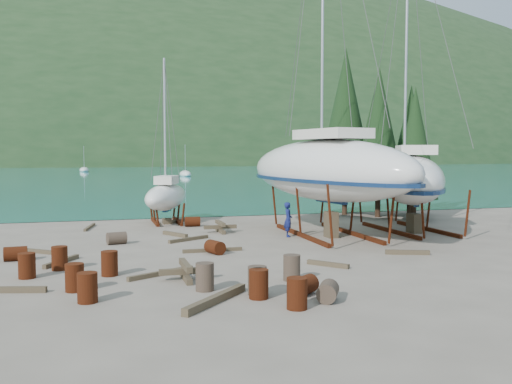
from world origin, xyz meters
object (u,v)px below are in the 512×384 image
object	(u,v)px
large_sailboat_near	(327,169)
small_sailboat_shore	(166,196)
large_sailboat_far	(409,178)
worker	(288,220)

from	to	relation	value
large_sailboat_near	small_sailboat_shore	xyz separation A→B (m)	(-7.39, 7.57, -1.79)
large_sailboat_near	large_sailboat_far	xyz separation A→B (m)	(4.98, 0.20, -0.54)
large_sailboat_near	large_sailboat_far	world-z (taller)	large_sailboat_near
small_sailboat_shore	large_sailboat_near	bearing A→B (deg)	-24.09
large_sailboat_near	large_sailboat_far	bearing A→B (deg)	-9.14
large_sailboat_far	worker	size ratio (longest dim) A/B	10.00
large_sailboat_near	worker	bearing A→B (deg)	164.74
large_sailboat_near	worker	world-z (taller)	large_sailboat_near
large_sailboat_far	large_sailboat_near	bearing A→B (deg)	-153.24
small_sailboat_shore	worker	size ratio (longest dim) A/B	5.62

